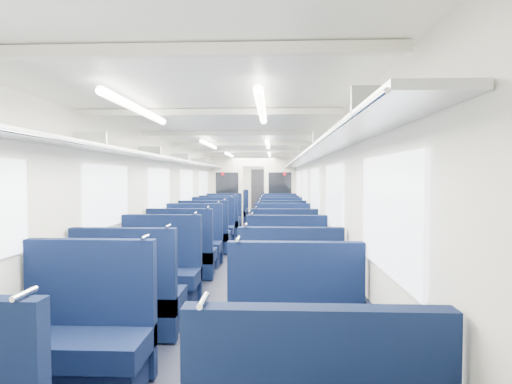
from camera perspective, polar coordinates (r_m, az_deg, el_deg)
The scene contains 35 objects.
floor at distance 10.25m, azimuth -1.27°, elevation -7.14°, with size 2.80×18.00×0.01m, color black.
ceiling at distance 10.14m, azimuth -1.28°, elevation 6.08°, with size 2.80×18.00×0.01m, color white.
wall_left at distance 10.32m, azimuth -9.06°, elevation -0.54°, with size 0.02×18.00×2.35m, color silver.
dado_left at distance 10.38m, azimuth -8.95°, elevation -5.09°, with size 0.03×17.90×0.70m, color black.
wall_right at distance 10.14m, azimuth 6.65°, elevation -0.58°, with size 0.02×18.00×2.35m, color silver.
dado_right at distance 10.21m, azimuth 6.54°, elevation -5.21°, with size 0.03×17.90×0.70m, color black.
wall_far at distance 19.11m, azimuth 0.47°, elevation 0.73°, with size 2.80×0.02×2.35m, color silver.
luggage_rack_left at distance 10.27m, azimuth -8.06°, elevation 3.91°, with size 0.36×17.40×0.18m.
luggage_rack_right at distance 10.12m, azimuth 5.61°, elevation 3.95°, with size 0.36×17.40×0.18m.
windows at distance 9.67m, azimuth -1.45°, elevation 0.76°, with size 2.78×15.60×0.75m.
ceiling_fittings at distance 9.88m, azimuth -1.38°, elevation 5.83°, with size 2.70×16.06×0.11m.
end_door at distance 19.06m, azimuth 0.47°, elevation 0.20°, with size 0.75×0.06×2.00m, color black.
bulkhead at distance 13.46m, azimuth -0.35°, elevation 0.36°, with size 2.80×0.10×2.35m.
seat_2 at distance 3.65m, azimuth -23.09°, elevation -18.81°, with size 1.06×0.59×1.18m.
seat_3 at distance 3.27m, azimuth 5.68°, elevation -21.13°, with size 1.06×0.59×1.18m.
seat_4 at distance 4.53m, azimuth -17.37°, elevation -14.53°, with size 1.06×0.59×1.18m.
seat_5 at distance 4.41m, azimuth 4.76°, elevation -14.93°, with size 1.06×0.59×1.18m.
seat_6 at distance 5.55m, azimuth -13.44°, elevation -11.39°, with size 1.06×0.59×1.18m.
seat_7 at distance 5.34m, azimuth 4.33°, elevation -11.87°, with size 1.06×0.59×1.18m.
seat_8 at distance 6.80m, azimuth -10.36°, elevation -8.84°, with size 1.06×0.59×1.18m.
seat_9 at distance 6.66m, azimuth 3.94°, elevation -9.04°, with size 1.06×0.59×1.18m.
seat_10 at distance 7.71m, azimuth -8.77°, elevation -7.51°, with size 1.06×0.59×1.18m.
seat_11 at distance 7.71m, azimuth 3.73°, elevation -7.50°, with size 1.06×0.59×1.18m.
seat_12 at distance 8.90m, azimuth -7.23°, elevation -6.20°, with size 1.06×0.59×1.18m.
seat_13 at distance 8.85m, azimuth 3.56°, elevation -6.24°, with size 1.06×0.59×1.18m.
seat_14 at distance 10.05m, azimuth -6.11°, elevation -5.24°, with size 1.06×0.59×1.18m.
seat_15 at distance 9.90m, azimuth 3.44°, elevation -5.35°, with size 1.06×0.59×1.18m.
seat_16 at distance 11.27m, azimuth -5.17°, elevation -4.43°, with size 1.06×0.59×1.18m.
seat_17 at distance 11.14m, azimuth 3.33°, elevation -4.50°, with size 1.06×0.59×1.18m.
seat_18 at distance 12.22m, azimuth -4.57°, elevation -3.91°, with size 1.06×0.59×1.18m.
seat_19 at distance 12.13m, azimuth 3.26°, elevation -3.95°, with size 1.06×0.59×1.18m.
seat_20 at distance 14.25m, azimuth -3.56°, elevation -3.04°, with size 1.06×0.59×1.18m.
seat_21 at distance 14.35m, azimuth 3.13°, elevation -3.00°, with size 1.06×0.59×1.18m.
seat_22 at distance 15.47m, azimuth -3.08°, elevation -2.63°, with size 1.06×0.59×1.18m.
seat_23 at distance 15.32m, azimuth 3.09°, elevation -2.67°, with size 1.06×0.59×1.18m.
Camera 1 is at (0.66, -10.10, 1.66)m, focal length 28.48 mm.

